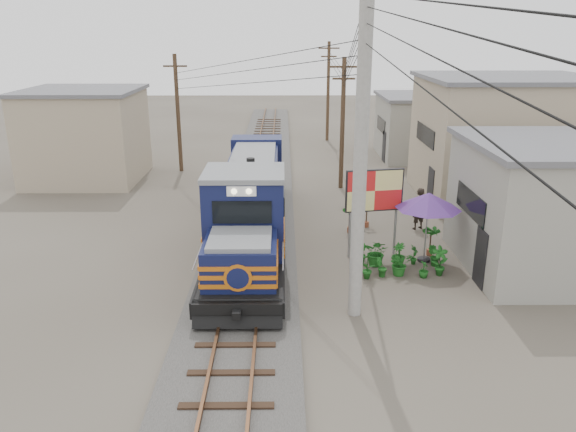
{
  "coord_description": "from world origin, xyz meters",
  "views": [
    {
      "loc": [
        1.32,
        -15.98,
        8.34
      ],
      "look_at": [
        1.48,
        2.45,
        2.2
      ],
      "focal_mm": 35.0,
      "sensor_mm": 36.0,
      "label": 1
    }
  ],
  "objects_px": {
    "billboard": "(374,193)",
    "vendor": "(419,209)",
    "locomotive": "(251,204)",
    "market_umbrella": "(428,201)"
  },
  "relations": [
    {
      "from": "billboard",
      "to": "vendor",
      "type": "xyz_separation_m",
      "value": [
        2.48,
        3.04,
        -1.6
      ]
    },
    {
      "from": "billboard",
      "to": "locomotive",
      "type": "bearing_deg",
      "value": 152.62
    },
    {
      "from": "billboard",
      "to": "market_umbrella",
      "type": "height_order",
      "value": "billboard"
    },
    {
      "from": "locomotive",
      "to": "billboard",
      "type": "height_order",
      "value": "locomotive"
    },
    {
      "from": "locomotive",
      "to": "market_umbrella",
      "type": "height_order",
      "value": "locomotive"
    },
    {
      "from": "market_umbrella",
      "to": "vendor",
      "type": "relative_size",
      "value": 1.61
    },
    {
      "from": "billboard",
      "to": "vendor",
      "type": "bearing_deg",
      "value": 41.13
    },
    {
      "from": "market_umbrella",
      "to": "vendor",
      "type": "height_order",
      "value": "market_umbrella"
    },
    {
      "from": "billboard",
      "to": "vendor",
      "type": "height_order",
      "value": "billboard"
    },
    {
      "from": "market_umbrella",
      "to": "vendor",
      "type": "xyz_separation_m",
      "value": [
        0.57,
        3.59,
        -1.43
      ]
    }
  ]
}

